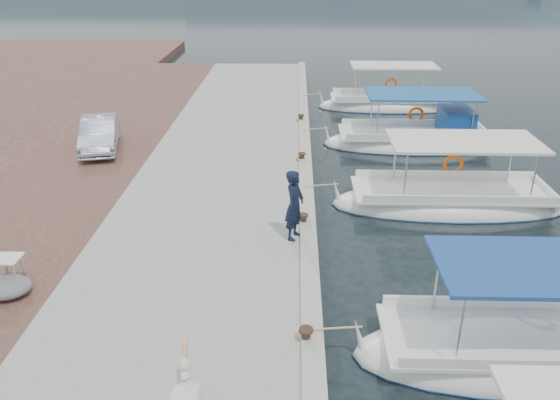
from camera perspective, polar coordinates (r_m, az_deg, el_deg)
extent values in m
plane|color=black|center=(14.17, 3.89, -7.21)|extent=(400.00, 400.00, 0.00)
cube|color=gray|center=(18.65, -5.86, 1.76)|extent=(6.00, 40.00, 0.50)
cube|color=#A8A295|center=(18.38, 2.73, 2.57)|extent=(0.44, 40.00, 0.12)
cube|color=#50312A|center=(19.91, -20.29, 1.82)|extent=(4.00, 40.00, 0.50)
ellipsoid|color=white|center=(12.26, 22.98, -14.93)|extent=(6.34, 2.32, 1.30)
ellipsoid|color=#164698|center=(12.28, 22.97, -15.00)|extent=(6.37, 2.37, 0.22)
cube|color=white|center=(11.97, 23.38, -13.06)|extent=(5.20, 2.00, 0.08)
cube|color=navy|center=(11.16, 25.55, -6.26)|extent=(3.80, 2.14, 0.08)
cylinder|color=silver|center=(10.39, 18.29, -12.94)|extent=(0.05, 0.05, 1.60)
torus|color=#FF5B0D|center=(12.66, 23.31, -8.35)|extent=(0.68, 0.12, 0.68)
ellipsoid|color=white|center=(18.23, 17.27, -0.53)|extent=(7.50, 2.45, 1.30)
ellipsoid|color=#164698|center=(18.24, 17.26, -0.59)|extent=(7.54, 2.50, 0.22)
cube|color=white|center=(18.03, 17.47, 0.91)|extent=(6.15, 2.11, 0.08)
cube|color=white|center=(17.52, 18.74, 5.81)|extent=(4.50, 2.26, 0.08)
cylinder|color=silver|center=(16.50, 12.96, 2.25)|extent=(0.05, 0.05, 1.60)
torus|color=#FF5B0D|center=(18.99, 17.64, 3.56)|extent=(0.68, 0.12, 0.68)
ellipsoid|color=white|center=(23.59, 13.65, 5.65)|extent=(7.42, 2.57, 1.30)
ellipsoid|color=#164698|center=(23.60, 13.65, 5.60)|extent=(7.46, 2.62, 0.22)
cube|color=white|center=(23.44, 13.77, 6.80)|extent=(6.09, 2.21, 0.08)
cube|color=#1F589C|center=(23.05, 14.64, 10.66)|extent=(4.45, 2.36, 0.08)
cylinder|color=silver|center=(22.00, 10.17, 8.15)|extent=(0.05, 0.05, 1.60)
torus|color=#FF5B0D|center=(24.52, 14.03, 8.66)|extent=(0.68, 0.12, 0.68)
cube|color=#164698|center=(23.69, 17.89, 7.90)|extent=(1.20, 1.80, 1.00)
ellipsoid|color=white|center=(29.14, 11.10, 9.48)|extent=(7.07, 2.24, 1.30)
ellipsoid|color=#164698|center=(29.14, 11.10, 9.45)|extent=(7.11, 2.29, 0.22)
cube|color=white|center=(29.01, 11.18, 10.43)|extent=(5.80, 1.93, 0.08)
cube|color=white|center=(28.70, 11.82, 13.59)|extent=(4.24, 2.06, 0.08)
cylinder|color=silver|center=(27.80, 8.28, 11.72)|extent=(0.05, 0.05, 1.60)
torus|color=#FF5B0D|center=(29.98, 11.52, 11.75)|extent=(0.68, 0.12, 0.68)
cylinder|color=black|center=(10.93, 2.73, -14.02)|extent=(0.18, 0.18, 0.30)
cylinder|color=black|center=(10.83, 2.74, -13.40)|extent=(0.28, 0.28, 0.05)
cylinder|color=black|center=(15.15, 2.45, -2.11)|extent=(0.18, 0.18, 0.30)
cylinder|color=black|center=(15.08, 2.46, -1.60)|extent=(0.28, 0.28, 0.05)
cylinder|color=black|center=(19.74, 2.30, 4.45)|extent=(0.18, 0.18, 0.30)
cylinder|color=black|center=(19.69, 2.30, 4.86)|extent=(0.28, 0.28, 0.05)
cylinder|color=black|center=(24.49, 2.20, 8.51)|extent=(0.18, 0.18, 0.30)
cylinder|color=black|center=(24.45, 2.21, 8.84)|extent=(0.28, 0.28, 0.05)
cylinder|color=white|center=(9.28, -9.88, -17.83)|extent=(0.17, 0.29, 0.31)
sphere|color=white|center=(9.22, -9.95, -16.61)|extent=(0.19, 0.19, 0.19)
cone|color=#EAA566|center=(9.51, -9.88, -15.85)|extent=(0.19, 0.58, 0.23)
imported|color=black|center=(14.14, 1.52, -0.54)|extent=(0.67, 0.81, 1.90)
imported|color=#B0B7C9|center=(22.01, -18.32, 6.60)|extent=(2.10, 3.85, 1.20)
ellipsoid|color=slate|center=(13.61, -26.70, -8.13)|extent=(1.10, 0.90, 0.40)
cylinder|color=silver|center=(13.58, -25.92, -7.29)|extent=(0.06, 0.06, 0.70)
cylinder|color=silver|center=(14.06, -26.68, -6.34)|extent=(0.06, 0.06, 0.70)
cylinder|color=silver|center=(13.88, -25.22, -6.44)|extent=(0.06, 0.06, 0.70)
cube|color=white|center=(13.65, -26.59, -5.49)|extent=(0.55, 0.55, 0.03)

